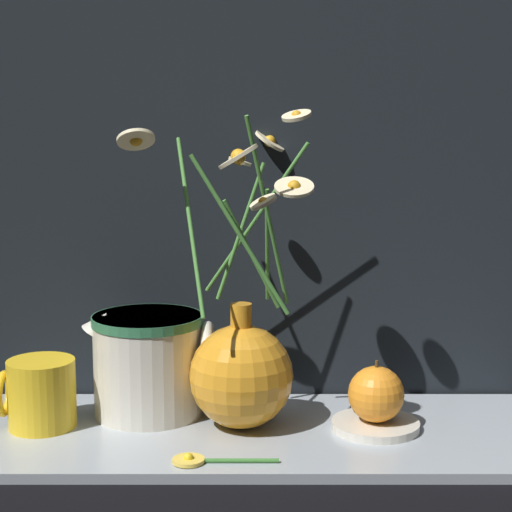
{
  "coord_description": "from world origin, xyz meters",
  "views": [
    {
      "loc": [
        -0.0,
        -1.0,
        0.39
      ],
      "look_at": [
        -0.01,
        0.0,
        0.23
      ],
      "focal_mm": 60.0,
      "sensor_mm": 36.0,
      "label": 1
    }
  ],
  "objects_px": {
    "vase_with_flowers": "(246,367)",
    "ceramic_pitcher": "(154,360)",
    "yellow_mug": "(44,393)",
    "orange_fruit": "(381,395)"
  },
  "relations": [
    {
      "from": "vase_with_flowers",
      "to": "ceramic_pitcher",
      "type": "distance_m",
      "value": 0.13
    },
    {
      "from": "yellow_mug",
      "to": "ceramic_pitcher",
      "type": "relative_size",
      "value": 0.56
    },
    {
      "from": "vase_with_flowers",
      "to": "yellow_mug",
      "type": "xyz_separation_m",
      "value": [
        -0.25,
        -0.0,
        -0.03
      ]
    },
    {
      "from": "orange_fruit",
      "to": "yellow_mug",
      "type": "bearing_deg",
      "value": 178.7
    },
    {
      "from": "ceramic_pitcher",
      "to": "orange_fruit",
      "type": "xyz_separation_m",
      "value": [
        0.28,
        -0.06,
        -0.03
      ]
    },
    {
      "from": "vase_with_flowers",
      "to": "yellow_mug",
      "type": "bearing_deg",
      "value": -179.7
    },
    {
      "from": "yellow_mug",
      "to": "ceramic_pitcher",
      "type": "height_order",
      "value": "ceramic_pitcher"
    },
    {
      "from": "vase_with_flowers",
      "to": "ceramic_pitcher",
      "type": "relative_size",
      "value": 2.32
    },
    {
      "from": "vase_with_flowers",
      "to": "ceramic_pitcher",
      "type": "bearing_deg",
      "value": 158.18
    },
    {
      "from": "ceramic_pitcher",
      "to": "yellow_mug",
      "type": "bearing_deg",
      "value": -159.49
    }
  ]
}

